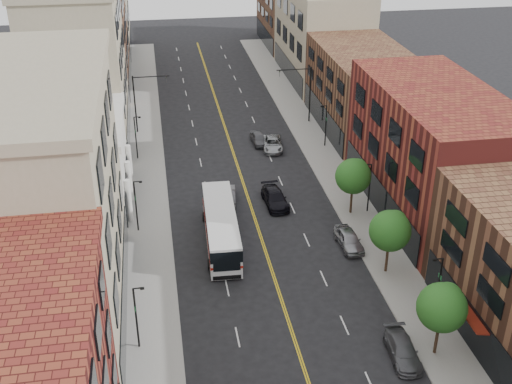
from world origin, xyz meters
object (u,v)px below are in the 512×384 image
car_lane_a (275,198)px  car_lane_c (259,139)px  city_bus (221,225)px  car_lane_behind (228,195)px  car_parked_far (349,239)px  car_lane_b (273,144)px  car_parked_mid (403,350)px

car_lane_a → car_lane_c: bearing=83.2°
city_bus → car_lane_behind: city_bus is taller
car_parked_far → car_lane_b: car_parked_far is taller
car_parked_mid → car_lane_c: bearing=99.2°
city_bus → car_lane_behind: bearing=80.7°
car_lane_behind → car_lane_a: 4.77m
car_parked_far → car_lane_b: bearing=93.9°
car_parked_mid → car_lane_behind: size_ratio=1.03×
car_parked_far → car_lane_a: car_parked_far is taller
car_lane_b → car_lane_a: bearing=-91.9°
car_lane_a → car_lane_c: size_ratio=1.26×
car_lane_c → car_parked_mid: bearing=-88.3°
car_parked_mid → car_lane_c: 38.26m
car_lane_a → car_lane_c: car_lane_a is taller
car_lane_behind → car_lane_b: bearing=-113.4°
city_bus → car_parked_mid: bearing=-55.5°
car_lane_c → car_lane_behind: bearing=-115.5°
city_bus → car_lane_b: size_ratio=2.50×
car_lane_behind → car_lane_c: bearing=-105.3°
city_bus → car_parked_mid: (10.59, -16.80, -1.15)m
car_lane_behind → car_lane_c: 14.74m
car_parked_mid → car_lane_behind: bearing=114.2°
car_parked_far → car_lane_behind: car_parked_far is taller
car_lane_behind → car_lane_b: (6.85, 11.90, -0.04)m
car_lane_b → car_parked_far: bearing=-75.2°
car_parked_mid → car_parked_far: 14.31m
city_bus → car_parked_mid: city_bus is taller
car_parked_mid → car_parked_far: size_ratio=1.03×
car_parked_mid → car_parked_far: bearing=92.0°
car_parked_mid → car_lane_c: car_lane_c is taller
car_lane_behind → car_lane_c: (5.49, 13.68, -0.04)m
car_parked_mid → car_parked_far: (0.47, 14.30, 0.09)m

